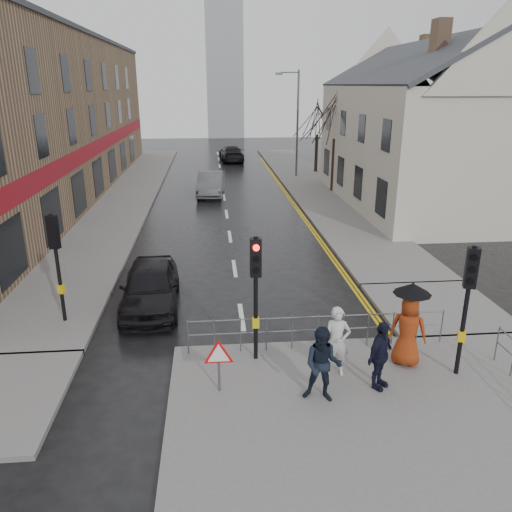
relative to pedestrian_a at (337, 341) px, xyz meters
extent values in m
plane|color=black|center=(-2.14, 0.72, -1.04)|extent=(120.00, 120.00, 0.00)
cube|color=#605E5B|center=(0.86, -2.78, -0.97)|extent=(10.00, 9.00, 0.14)
cube|color=#605E5B|center=(-8.64, 23.72, -0.97)|extent=(4.00, 44.00, 0.14)
cube|color=#605E5B|center=(4.36, 25.72, -0.97)|extent=(4.00, 40.00, 0.14)
cube|color=#605E5B|center=(4.36, 3.72, -0.97)|extent=(4.00, 4.20, 0.14)
cube|color=#906E53|center=(-14.14, 22.72, 3.96)|extent=(8.00, 42.00, 10.00)
cube|color=beige|center=(9.86, 18.72, 2.46)|extent=(9.00, 16.00, 7.00)
cube|color=#906E53|center=(8.36, 14.72, 8.16)|extent=(0.70, 0.90, 1.80)
cube|color=#906E53|center=(11.06, 22.72, 8.16)|extent=(0.70, 0.90, 1.80)
cube|color=#93969B|center=(-0.64, 62.72, 7.96)|extent=(5.00, 5.00, 18.00)
cylinder|color=black|center=(-1.94, 0.92, 0.80)|extent=(0.11, 0.11, 3.40)
cube|color=black|center=(-1.94, 0.92, 1.95)|extent=(0.28, 0.22, 1.00)
cylinder|color=#FF0C07|center=(-1.94, 0.78, 2.25)|extent=(0.16, 0.04, 0.16)
cylinder|color=black|center=(-1.94, 0.78, 1.95)|extent=(0.16, 0.04, 0.16)
cylinder|color=black|center=(-1.94, 0.78, 1.65)|extent=(0.16, 0.04, 0.16)
cube|color=gold|center=(-1.94, 0.92, 0.15)|extent=(0.18, 0.14, 0.28)
cylinder|color=black|center=(3.06, -0.28, 0.80)|extent=(0.11, 0.11, 3.40)
cube|color=black|center=(3.06, -0.28, 1.95)|extent=(0.34, 0.30, 1.00)
cylinder|color=black|center=(3.01, -0.41, 2.25)|extent=(0.16, 0.09, 0.16)
cylinder|color=black|center=(3.01, -0.41, 1.95)|extent=(0.16, 0.09, 0.16)
cylinder|color=black|center=(3.01, -0.41, 1.65)|extent=(0.16, 0.09, 0.16)
cube|color=gold|center=(3.06, -0.28, 0.15)|extent=(0.22, 0.19, 0.28)
cylinder|color=black|center=(-7.64, 3.72, 0.80)|extent=(0.11, 0.11, 3.40)
cube|color=black|center=(-7.64, 3.72, 1.95)|extent=(0.34, 0.30, 1.00)
cylinder|color=black|center=(-7.59, 3.85, 2.25)|extent=(0.16, 0.09, 0.16)
cylinder|color=black|center=(-7.59, 3.85, 1.95)|extent=(0.16, 0.09, 0.16)
cylinder|color=black|center=(-7.59, 3.85, 1.65)|extent=(0.16, 0.09, 0.16)
cube|color=gold|center=(-7.64, 3.72, 0.15)|extent=(0.22, 0.19, 0.28)
cylinder|color=#595B5E|center=(-3.74, 1.32, -0.40)|extent=(0.04, 0.04, 1.00)
cylinder|color=#595B5E|center=(3.36, 1.32, -0.40)|extent=(0.04, 0.04, 1.00)
cylinder|color=#595B5E|center=(-0.19, 1.32, 0.05)|extent=(7.10, 0.04, 0.04)
cylinder|color=#595B5E|center=(-0.19, 1.32, -0.35)|extent=(7.10, 0.04, 0.04)
cylinder|color=#595B5E|center=(4.36, 0.22, -0.40)|extent=(0.04, 0.04, 1.00)
cylinder|color=#595B5E|center=(-2.94, -0.48, -0.48)|extent=(0.06, 0.06, 0.85)
cylinder|color=red|center=(-2.94, -0.48, 0.05)|extent=(0.80, 0.03, 0.80)
cylinder|color=white|center=(-2.94, -0.50, 0.05)|extent=(0.60, 0.03, 0.60)
cylinder|color=#595B5E|center=(3.86, 28.72, 3.10)|extent=(0.16, 0.16, 8.00)
cylinder|color=#595B5E|center=(3.16, 28.72, 6.90)|extent=(1.40, 0.10, 0.10)
cube|color=#595B5E|center=(2.36, 28.72, 6.80)|extent=(0.50, 0.25, 0.18)
cylinder|color=#30231A|center=(5.36, 22.72, 0.85)|extent=(0.26, 0.26, 3.50)
cylinder|color=#30231A|center=(5.86, 30.72, 0.60)|extent=(0.26, 0.26, 3.00)
imported|color=beige|center=(0.00, 0.00, 0.00)|extent=(0.72, 0.53, 1.80)
imported|color=black|center=(-0.59, -1.06, 0.01)|extent=(1.05, 0.93, 1.82)
imported|color=maroon|center=(1.93, 0.30, 0.06)|extent=(1.12, 0.98, 1.92)
cylinder|color=black|center=(1.93, 0.30, 0.16)|extent=(0.02, 0.02, 2.12)
cone|color=black|center=(1.93, 0.30, 1.22)|extent=(0.96, 0.96, 0.28)
imported|color=black|center=(0.87, -0.70, -0.04)|extent=(1.03, 1.00, 1.73)
imported|color=black|center=(-5.10, 4.72, -0.27)|extent=(1.98, 4.59, 1.54)
imported|color=#4C4E52|center=(-3.01, 22.53, -0.28)|extent=(1.92, 4.74, 1.53)
imported|color=black|center=(-0.92, 38.11, -0.29)|extent=(2.39, 5.28, 1.50)
camera|label=1|loc=(-3.01, -10.77, 6.03)|focal=35.00mm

